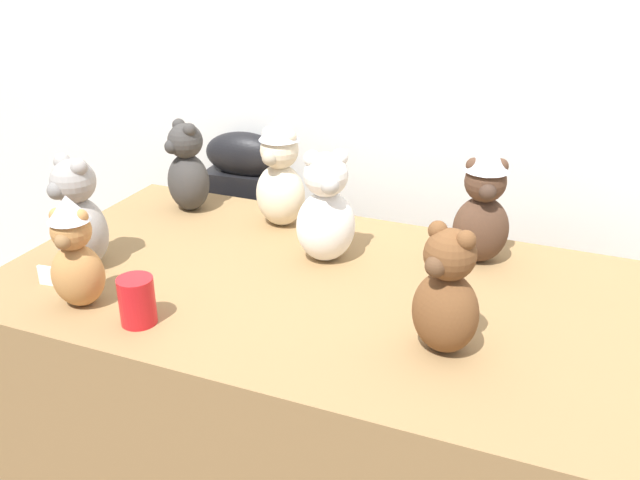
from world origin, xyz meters
name	(u,v)px	position (x,y,z in m)	size (l,w,h in m)	color
wall_back	(409,25)	(0.00, 0.94, 1.30)	(7.00, 0.08, 2.60)	white
display_table	(320,410)	(0.00, 0.25, 0.38)	(1.60, 0.89, 0.77)	olive
instrument_case	(250,260)	(-0.51, 0.82, 0.48)	(0.29, 0.14, 0.95)	black
teddy_bear_chestnut	(446,294)	(0.34, 0.09, 0.90)	(0.18, 0.17, 0.28)	brown
teddy_bear_cream	(280,172)	(-0.25, 0.55, 0.93)	(0.17, 0.15, 0.33)	beige
teddy_bear_snow	(326,210)	(-0.04, 0.39, 0.91)	(0.20, 0.19, 0.30)	white
teddy_bear_caramel	(75,253)	(-0.48, -0.05, 0.90)	(0.14, 0.13, 0.27)	#B27A42
teddy_bear_ash	(78,216)	(-0.60, 0.12, 0.91)	(0.18, 0.16, 0.29)	gray
teddy_bear_cocoa	(483,206)	(0.33, 0.53, 0.92)	(0.17, 0.16, 0.32)	#4C3323
teddy_bear_charcoal	(187,169)	(-0.56, 0.55, 0.90)	(0.18, 0.18, 0.28)	#383533
party_cup_red	(137,301)	(-0.30, -0.07, 0.82)	(0.08, 0.08, 0.11)	red
name_card_front_left	(51,276)	(-0.60, -0.01, 0.79)	(0.07, 0.01, 0.05)	white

